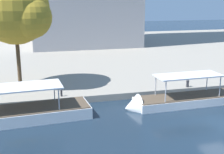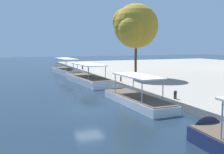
% 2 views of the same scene
% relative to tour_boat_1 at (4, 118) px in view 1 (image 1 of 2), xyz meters
% --- Properties ---
extents(ground_plane, '(220.00, 220.00, 0.00)m').
position_rel_tour_boat_1_xyz_m(ground_plane, '(17.45, -4.85, -0.41)').
color(ground_plane, '#192838').
extents(dock_promenade, '(120.00, 55.00, 0.69)m').
position_rel_tour_boat_1_xyz_m(dock_promenade, '(17.45, 30.62, -0.07)').
color(dock_promenade, gray).
rests_on(dock_promenade, ground_plane).
extents(tour_boat_1, '(13.83, 4.19, 4.27)m').
position_rel_tour_boat_1_xyz_m(tour_boat_1, '(0.00, 0.00, 0.00)').
color(tour_boat_1, white).
rests_on(tour_boat_1, ground_plane).
extents(tour_boat_2, '(11.79, 3.10, 4.03)m').
position_rel_tour_boat_1_xyz_m(tour_boat_2, '(16.13, 0.26, -0.06)').
color(tour_boat_2, white).
rests_on(tour_boat_2, ground_plane).
extents(mooring_bollard_0, '(0.33, 0.33, 0.85)m').
position_rel_tour_boat_1_xyz_m(mooring_bollard_0, '(18.99, 3.60, 0.73)').
color(mooring_bollard_0, '#2D2D33').
rests_on(mooring_bollard_0, dock_promenade).
extents(mooring_bollard_2, '(0.23, 0.23, 0.73)m').
position_rel_tour_boat_1_xyz_m(mooring_bollard_2, '(5.22, 3.76, 0.67)').
color(mooring_bollard_2, '#2D2D33').
rests_on(mooring_bollard_2, dock_promenade).
extents(tree_3, '(7.41, 7.27, 11.95)m').
position_rel_tour_boat_1_xyz_m(tree_3, '(1.19, 7.82, 8.61)').
color(tree_3, '#4C3823').
rests_on(tree_3, dock_promenade).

